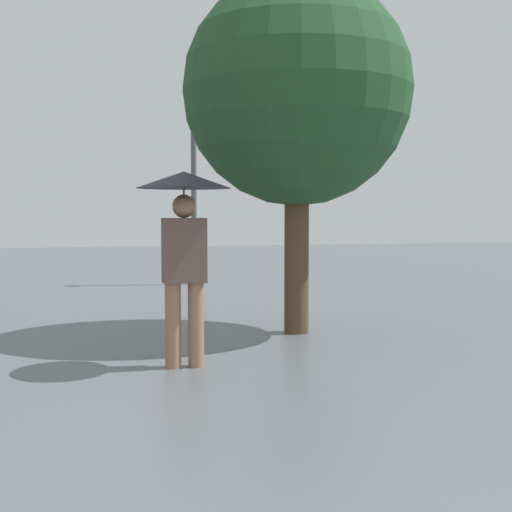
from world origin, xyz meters
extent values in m
cylinder|color=#9E7051|center=(0.48, 5.16, 0.41)|extent=(0.15, 0.15, 0.83)
cylinder|color=#9E7051|center=(0.70, 5.16, 0.41)|extent=(0.15, 0.15, 0.83)
cube|color=brown|center=(0.59, 5.16, 1.14)|extent=(0.41, 0.24, 0.62)
sphere|color=#9E7051|center=(0.59, 5.16, 1.56)|extent=(0.22, 0.22, 0.22)
cylinder|color=#515456|center=(0.59, 5.16, 1.40)|extent=(0.02, 0.02, 0.66)
cone|color=black|center=(0.59, 5.16, 1.81)|extent=(0.92, 0.92, 0.16)
cylinder|color=brown|center=(2.22, 6.82, 1.11)|extent=(0.30, 0.30, 2.21)
sphere|color=#234C28|center=(2.22, 6.82, 2.99)|extent=(2.81, 2.81, 2.81)
cylinder|color=#515456|center=(1.87, 13.07, 1.77)|extent=(0.12, 0.12, 3.55)
sphere|color=beige|center=(1.87, 13.07, 3.64)|extent=(0.31, 0.31, 0.31)
camera|label=1|loc=(-0.33, -1.64, 1.50)|focal=50.00mm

